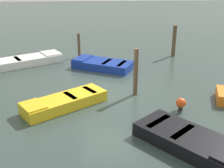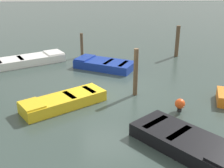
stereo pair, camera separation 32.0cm
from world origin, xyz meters
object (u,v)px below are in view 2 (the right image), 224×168
(rowboat_yellow, at_px, (63,101))
(rowboat_black, at_px, (186,142))
(mooring_piling_near_left, at_px, (82,45))
(marker_buoy, at_px, (180,104))
(rowboat_blue, at_px, (104,64))
(rowboat_white, at_px, (27,60))
(mooring_piling_near_right, at_px, (136,72))
(mooring_piling_far_right, at_px, (177,41))

(rowboat_yellow, height_order, rowboat_black, same)
(mooring_piling_near_left, bearing_deg, marker_buoy, -62.58)
(rowboat_blue, xyz_separation_m, marker_buoy, (2.51, -4.95, 0.07))
(rowboat_white, height_order, mooring_piling_near_left, mooring_piling_near_left)
(rowboat_blue, bearing_deg, rowboat_black, 134.20)
(rowboat_yellow, bearing_deg, mooring_piling_near_left, -127.07)
(rowboat_blue, distance_m, marker_buoy, 5.55)
(mooring_piling_near_right, distance_m, marker_buoy, 2.17)
(rowboat_black, distance_m, mooring_piling_near_left, 9.99)
(rowboat_black, distance_m, mooring_piling_near_right, 3.95)
(mooring_piling_near_left, distance_m, mooring_piling_near_right, 6.13)
(rowboat_blue, bearing_deg, mooring_piling_far_right, -127.07)
(rowboat_yellow, distance_m, marker_buoy, 4.18)
(rowboat_white, height_order, marker_buoy, marker_buoy)
(rowboat_yellow, xyz_separation_m, marker_buoy, (4.14, -0.63, 0.07))
(rowboat_white, bearing_deg, mooring_piling_far_right, -21.21)
(mooring_piling_far_right, bearing_deg, rowboat_yellow, -133.20)
(rowboat_yellow, bearing_deg, mooring_piling_far_right, -166.75)
(rowboat_yellow, relative_size, mooring_piling_near_left, 2.30)
(rowboat_white, distance_m, rowboat_yellow, 5.84)
(rowboat_white, relative_size, mooring_piling_far_right, 2.29)
(rowboat_yellow, height_order, mooring_piling_near_right, mooring_piling_near_right)
(rowboat_blue, height_order, mooring_piling_near_left, mooring_piling_near_left)
(rowboat_yellow, xyz_separation_m, rowboat_black, (3.68, -2.86, 0.00))
(rowboat_white, distance_m, mooring_piling_far_right, 8.50)
(mooring_piling_near_right, relative_size, marker_buoy, 3.96)
(mooring_piling_near_left, bearing_deg, rowboat_yellow, -93.52)
(mooring_piling_near_right, xyz_separation_m, marker_buoy, (1.38, -1.54, -0.67))
(rowboat_blue, bearing_deg, mooring_piling_near_right, 136.63)
(mooring_piling_near_left, bearing_deg, mooring_piling_far_right, -2.72)
(rowboat_black, bearing_deg, mooring_piling_far_right, 126.80)
(rowboat_yellow, height_order, mooring_piling_near_left, mooring_piling_near_left)
(mooring_piling_far_right, bearing_deg, mooring_piling_near_right, -120.39)
(rowboat_yellow, relative_size, rowboat_black, 0.98)
(mooring_piling_far_right, height_order, mooring_piling_near_right, mooring_piling_near_right)
(rowboat_black, distance_m, marker_buoy, 2.28)
(rowboat_blue, bearing_deg, marker_buoy, 145.09)
(rowboat_white, distance_m, rowboat_blue, 4.22)
(rowboat_white, relative_size, rowboat_black, 1.28)
(rowboat_blue, relative_size, mooring_piling_near_left, 2.36)
(mooring_piling_near_right, bearing_deg, rowboat_black, -76.26)
(rowboat_white, height_order, mooring_piling_near_right, mooring_piling_near_right)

